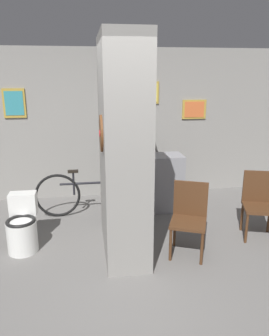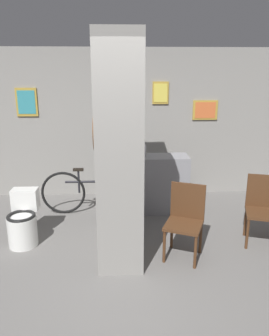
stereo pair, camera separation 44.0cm
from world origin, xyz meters
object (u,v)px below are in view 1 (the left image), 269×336
(chair_near_pillar, at_px, (189,215))
(bicycle, at_px, (91,193))
(toilet, at_px, (22,227))
(bottle_tall, at_px, (138,149))
(chair_by_doorway, at_px, (259,202))

(chair_near_pillar, height_order, bicycle, chair_near_pillar)
(toilet, height_order, bottle_tall, bottle_tall)
(chair_near_pillar, xyz_separation_m, bottle_tall, (-0.40, 1.44, 0.53))
(toilet, distance_m, bottle_tall, 2.10)
(bicycle, bearing_deg, chair_by_doorway, -24.47)
(chair_by_doorway, xyz_separation_m, bicycle, (-2.26, 1.03, -0.13))
(chair_near_pillar, relative_size, chair_by_doorway, 1.00)
(chair_by_doorway, relative_size, bottle_tall, 3.39)
(chair_by_doorway, xyz_separation_m, bottle_tall, (-1.48, 1.15, 0.53))
(chair_by_doorway, distance_m, bottle_tall, 1.95)
(chair_near_pillar, xyz_separation_m, bicycle, (-1.18, 1.32, -0.13))
(chair_near_pillar, xyz_separation_m, chair_by_doorway, (1.08, 0.29, 0.00))
(chair_near_pillar, distance_m, bicycle, 1.78)
(chair_near_pillar, bearing_deg, bottle_tall, 128.32)
(bottle_tall, bearing_deg, toilet, -147.52)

